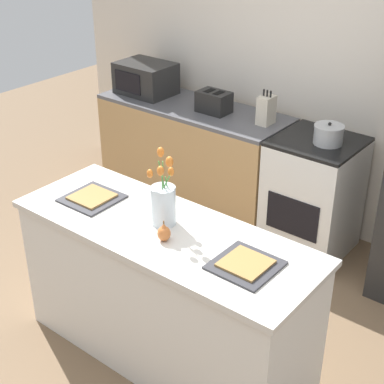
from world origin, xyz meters
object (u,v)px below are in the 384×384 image
(cooking_pot, at_px, (329,134))
(knife_block, at_px, (266,110))
(pear_figurine, at_px, (164,233))
(plate_setting_left, at_px, (92,198))
(plate_setting_right, at_px, (245,264))
(toaster, at_px, (214,102))
(flower_vase, at_px, (163,202))
(microwave, at_px, (146,78))
(stove_range, at_px, (313,196))

(cooking_pot, distance_m, knife_block, 0.56)
(pear_figurine, relative_size, plate_setting_left, 0.38)
(plate_setting_right, bearing_deg, toaster, 130.86)
(cooking_pot, bearing_deg, flower_vase, -97.84)
(toaster, distance_m, microwave, 0.75)
(cooking_pot, height_order, microwave, microwave)
(plate_setting_right, bearing_deg, knife_block, 119.28)
(flower_vase, bearing_deg, knife_block, 102.10)
(stove_range, bearing_deg, pear_figurine, -90.66)
(stove_range, bearing_deg, plate_setting_right, -74.49)
(pear_figurine, distance_m, plate_setting_right, 0.47)
(stove_range, relative_size, plate_setting_right, 2.95)
(stove_range, bearing_deg, flower_vase, -94.97)
(plate_setting_right, height_order, knife_block, knife_block)
(flower_vase, distance_m, plate_setting_right, 0.60)
(knife_block, bearing_deg, flower_vase, -77.90)
(stove_range, height_order, knife_block, knife_block)
(flower_vase, bearing_deg, toaster, 117.52)
(pear_figurine, xyz_separation_m, plate_setting_right, (0.47, 0.07, -0.04))
(stove_range, relative_size, flower_vase, 2.10)
(plate_setting_right, height_order, microwave, microwave)
(knife_block, bearing_deg, stove_range, -3.91)
(plate_setting_left, distance_m, cooking_pot, 1.76)
(pear_figurine, xyz_separation_m, microwave, (-1.67, 1.69, 0.10))
(toaster, bearing_deg, stove_range, 0.55)
(microwave, relative_size, knife_block, 1.78)
(toaster, bearing_deg, knife_block, 5.09)
(pear_figurine, xyz_separation_m, cooking_pot, (0.10, 1.67, 0.04))
(cooking_pot, xyz_separation_m, microwave, (-1.76, 0.01, 0.07))
(microwave, bearing_deg, toaster, -0.64)
(plate_setting_right, height_order, toaster, toaster)
(knife_block, bearing_deg, plate_setting_left, -95.98)
(flower_vase, xyz_separation_m, cooking_pot, (0.21, 1.54, -0.05))
(microwave, bearing_deg, stove_range, 0.02)
(cooking_pot, relative_size, microwave, 0.45)
(flower_vase, bearing_deg, pear_figurine, -48.63)
(stove_range, relative_size, plate_setting_left, 2.95)
(flower_vase, relative_size, cooking_pot, 2.04)
(toaster, height_order, microwave, microwave)
(pear_figurine, xyz_separation_m, plate_setting_left, (-0.63, 0.07, -0.04))
(toaster, bearing_deg, cooking_pot, -0.37)
(cooking_pot, bearing_deg, microwave, 179.51)
(pear_figurine, bearing_deg, microwave, 134.69)
(pear_figurine, relative_size, toaster, 0.42)
(toaster, height_order, cooking_pot, toaster)
(stove_range, xyz_separation_m, toaster, (-0.94, -0.01, 0.54))
(flower_vase, xyz_separation_m, toaster, (-0.81, 1.55, -0.04))
(toaster, bearing_deg, plate_setting_left, -79.67)
(flower_vase, distance_m, plate_setting_left, 0.53)
(flower_vase, distance_m, cooking_pot, 1.56)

